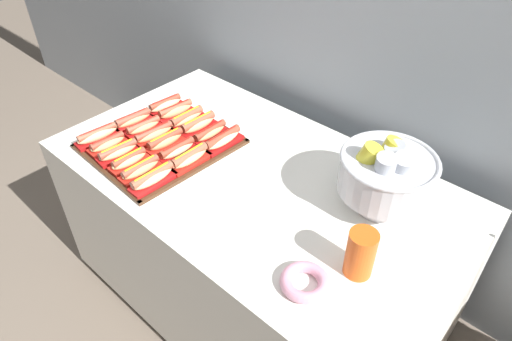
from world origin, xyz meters
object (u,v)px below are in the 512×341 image
Objects in this scene: hot_dog_13 at (176,111)px; hot_dog_7 at (143,127)px; hot_dog_0 at (98,136)px; hot_dog_4 at (141,169)px; hot_dog_5 at (153,178)px; hot_dog_2 at (118,152)px; hot_dog_14 at (187,118)px; punch_bowl at (386,173)px; hot_dog_15 at (198,125)px; hot_dog_9 at (165,141)px; donut at (305,282)px; hot_dog_1 at (108,144)px; buffet_table at (254,240)px; hot_dog_17 at (223,140)px; hot_dog_8 at (154,134)px; hot_dog_16 at (210,133)px; hot_dog_6 at (133,120)px; hot_dog_10 at (177,150)px; serving_tray at (161,144)px; cup_stack at (360,254)px; hot_dog_12 at (165,105)px; hot_dog_3 at (129,161)px; hot_dog_11 at (190,158)px.

hot_dog_7 is at bearing -92.70° from hot_dog_13.
hot_dog_0 reaches higher than hot_dog_4.
hot_dog_13 is at bearing 129.57° from hot_dog_5.
hot_dog_2 is 0.96× the size of hot_dog_14.
hot_dog_15 is at bearing -171.80° from punch_bowl.
punch_bowl reaches higher than hot_dog_9.
hot_dog_14 is 1.26× the size of donut.
hot_dog_9 is at bearing 45.02° from hot_dog_1.
donut is at bearing -10.92° from hot_dog_9.
hot_dog_15 is at bearing 172.49° from buffet_table.
hot_dog_4 is at bearing -105.51° from hot_dog_17.
hot_dog_16 is at bearing 45.02° from hot_dog_8.
hot_dog_5 is 1.00× the size of hot_dog_6.
hot_dog_10 is at bearing 45.02° from hot_dog_2.
buffet_table is at bearing 24.82° from hot_dog_0.
donut is at bearing -20.39° from hot_dog_14.
punch_bowl is at bearing 6.47° from hot_dog_13.
hot_dog_7 is 0.89× the size of hot_dog_14.
hot_dog_5 is 0.34m from hot_dog_16.
hot_dog_2 is at bearing -126.99° from hot_dog_17.
serving_tray is at bearing 135.95° from hot_dog_5.
serving_tray is 0.25m from hot_dog_17.
hot_dog_17 is 0.75m from cup_stack.
cup_stack is at bearing -9.60° from hot_dog_12.
hot_dog_5 is 1.12× the size of hot_dog_7.
hot_dog_15 is (0.24, 0.32, 0.00)m from hot_dog_0.
punch_bowl reaches higher than hot_dog_12.
hot_dog_3 is 0.91m from cup_stack.
buffet_table is 0.58m from hot_dog_14.
hot_dog_9 reaches higher than buffet_table.
punch_bowl is at bearing 14.74° from hot_dog_6.
hot_dog_9 is at bearing 129.57° from hot_dog_5.
hot_dog_11 is 1.01× the size of hot_dog_13.
hot_dog_5 reaches higher than hot_dog_16.
hot_dog_8 is (-0.04, 0.00, 0.03)m from serving_tray.
hot_dog_8 is 1.26× the size of donut.
hot_dog_11 is (0.23, 0.15, 0.00)m from hot_dog_2.
hot_dog_17 is 0.58× the size of punch_bowl.
donut is (0.72, -0.32, -0.02)m from hot_dog_16.
hot_dog_5 reaches higher than hot_dog_12.
cup_stack reaches higher than hot_dog_8.
hot_dog_5 is 1.16× the size of cup_stack.
hot_dog_9 is 0.08m from hot_dog_10.
cup_stack is (0.80, -0.17, 0.04)m from hot_dog_16.
hot_dog_14 reaches higher than hot_dog_1.
hot_dog_2 and hot_dog_14 have the same top height.
punch_bowl is (0.64, 0.28, 0.11)m from hot_dog_11.
punch_bowl reaches higher than hot_dog_2.
hot_dog_14 reaches higher than hot_dog_10.
hot_dog_6 is 0.22m from hot_dog_14.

